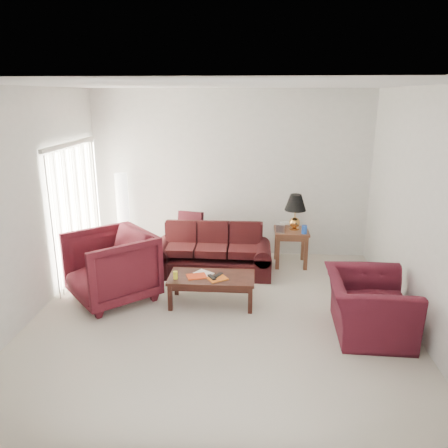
# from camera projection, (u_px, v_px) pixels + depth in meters

# --- Properties ---
(floor) EXTENTS (5.00, 5.00, 0.00)m
(floor) POSITION_uv_depth(u_px,v_px,m) (220.00, 315.00, 5.95)
(floor) COLOR beige
(floor) RESTS_ON ground
(blinds) EXTENTS (0.10, 2.00, 2.16)m
(blinds) POSITION_uv_depth(u_px,v_px,m) (77.00, 211.00, 7.05)
(blinds) COLOR silver
(blinds) RESTS_ON ground
(sofa) EXTENTS (2.03, 1.03, 0.80)m
(sofa) POSITION_uv_depth(u_px,v_px,m) (212.00, 251.00, 7.26)
(sofa) COLOR black
(sofa) RESTS_ON ground
(throw_pillow) EXTENTS (0.48, 0.31, 0.46)m
(throw_pillow) POSITION_uv_depth(u_px,v_px,m) (190.00, 224.00, 7.80)
(throw_pillow) COLOR black
(throw_pillow) RESTS_ON sofa
(end_table) EXTENTS (0.59, 0.59, 0.64)m
(end_table) POSITION_uv_depth(u_px,v_px,m) (291.00, 247.00, 7.66)
(end_table) COLOR #4D2B1A
(end_table) RESTS_ON ground
(table_lamp) EXTENTS (0.39, 0.39, 0.62)m
(table_lamp) POSITION_uv_depth(u_px,v_px,m) (295.00, 212.00, 7.52)
(table_lamp) COLOR gold
(table_lamp) RESTS_ON end_table
(clock) EXTENTS (0.15, 0.10, 0.14)m
(clock) POSITION_uv_depth(u_px,v_px,m) (280.00, 229.00, 7.39)
(clock) COLOR #AFB0B3
(clock) RESTS_ON end_table
(blue_canister) EXTENTS (0.10, 0.10, 0.14)m
(blue_canister) POSITION_uv_depth(u_px,v_px,m) (304.00, 230.00, 7.35)
(blue_canister) COLOR #1945A6
(blue_canister) RESTS_ON end_table
(picture_frame) EXTENTS (0.18, 0.21, 0.06)m
(picture_frame) POSITION_uv_depth(u_px,v_px,m) (285.00, 223.00, 7.69)
(picture_frame) COLOR white
(picture_frame) RESTS_ON end_table
(floor_lamp) EXTENTS (0.30, 0.30, 1.57)m
(floor_lamp) POSITION_uv_depth(u_px,v_px,m) (123.00, 215.00, 7.96)
(floor_lamp) COLOR white
(floor_lamp) RESTS_ON ground
(armchair_left) EXTENTS (1.55, 1.55, 1.01)m
(armchair_left) POSITION_uv_depth(u_px,v_px,m) (111.00, 267.00, 6.29)
(armchair_left) COLOR #430F17
(armchair_left) RESTS_ON ground
(armchair_right) EXTENTS (1.03, 1.17, 0.74)m
(armchair_right) POSITION_uv_depth(u_px,v_px,m) (368.00, 306.00, 5.42)
(armchair_right) COLOR #3C0E18
(armchair_right) RESTS_ON ground
(coffee_table) EXTENTS (1.32, 0.89, 0.42)m
(coffee_table) POSITION_uv_depth(u_px,v_px,m) (212.00, 290.00, 6.23)
(coffee_table) COLOR black
(coffee_table) RESTS_ON ground
(magazine_red) EXTENTS (0.32, 0.28, 0.02)m
(magazine_red) POSITION_uv_depth(u_px,v_px,m) (197.00, 276.00, 6.15)
(magazine_red) COLOR red
(magazine_red) RESTS_ON coffee_table
(magazine_white) EXTENTS (0.31, 0.30, 0.01)m
(magazine_white) POSITION_uv_depth(u_px,v_px,m) (204.00, 273.00, 6.25)
(magazine_white) COLOR white
(magazine_white) RESTS_ON coffee_table
(magazine_orange) EXTENTS (0.32, 0.30, 0.01)m
(magazine_orange) POSITION_uv_depth(u_px,v_px,m) (217.00, 279.00, 6.07)
(magazine_orange) COLOR orange
(magazine_orange) RESTS_ON coffee_table
(remote_a) EXTENTS (0.14, 0.18, 0.02)m
(remote_a) POSITION_uv_depth(u_px,v_px,m) (212.00, 277.00, 6.07)
(remote_a) COLOR black
(remote_a) RESTS_ON coffee_table
(remote_b) EXTENTS (0.13, 0.18, 0.02)m
(remote_b) POSITION_uv_depth(u_px,v_px,m) (218.00, 275.00, 6.14)
(remote_b) COLOR black
(remote_b) RESTS_ON coffee_table
(yellow_glass) EXTENTS (0.08, 0.08, 0.11)m
(yellow_glass) POSITION_uv_depth(u_px,v_px,m) (175.00, 275.00, 6.07)
(yellow_glass) COLOR yellow
(yellow_glass) RESTS_ON coffee_table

